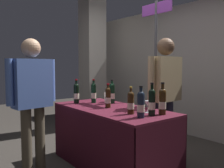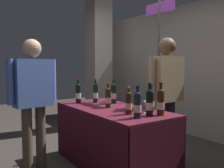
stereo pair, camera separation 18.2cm
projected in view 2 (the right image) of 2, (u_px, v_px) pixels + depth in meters
ground_plane at (112, 166)px, 3.08m from camera, size 12.00×12.00×0.00m
back_partition at (210, 70)px, 4.13m from camera, size 6.67×0.12×2.41m
concrete_pillar at (99, 48)px, 5.11m from camera, size 0.43×0.43×3.29m
tasting_table at (112, 126)px, 3.04m from camera, size 1.66×0.78×0.76m
featured_wine_bottle at (161, 101)px, 2.56m from camera, size 0.08×0.08×0.35m
display_bottle_0 at (129, 103)px, 2.61m from camera, size 0.07×0.07×0.30m
display_bottle_1 at (114, 93)px, 3.38m from camera, size 0.08×0.08×0.33m
display_bottle_2 at (149, 102)px, 2.52m from camera, size 0.08×0.08×0.35m
display_bottle_3 at (78, 93)px, 3.39m from camera, size 0.08×0.08×0.34m
display_bottle_4 at (151, 100)px, 2.78m from camera, size 0.07×0.07×0.31m
display_bottle_5 at (108, 97)px, 3.03m from camera, size 0.07×0.07×0.31m
display_bottle_6 at (95, 92)px, 3.42m from camera, size 0.07×0.07×0.34m
display_bottle_7 at (138, 104)px, 2.42m from camera, size 0.08×0.08×0.33m
wine_glass_near_vendor at (147, 105)px, 2.68m from camera, size 0.07×0.07×0.14m
brochure_stand at (109, 97)px, 3.49m from camera, size 0.09×0.14×0.15m
vendor_presenter at (166, 88)px, 3.13m from camera, size 0.23×0.62×1.64m
taster_foreground_right at (33, 93)px, 2.88m from camera, size 0.26×0.60×1.60m
booth_signpost at (159, 58)px, 3.63m from camera, size 0.58×0.04×2.25m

